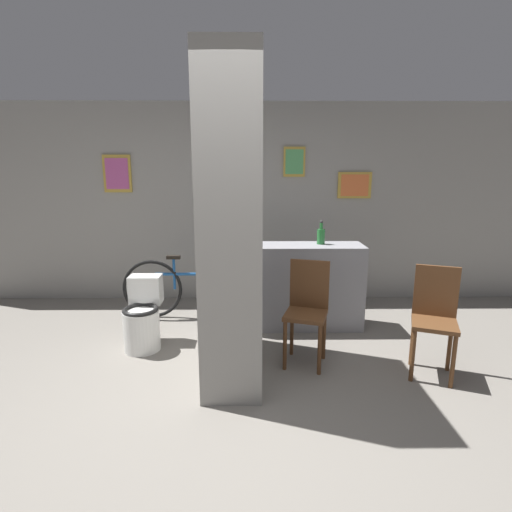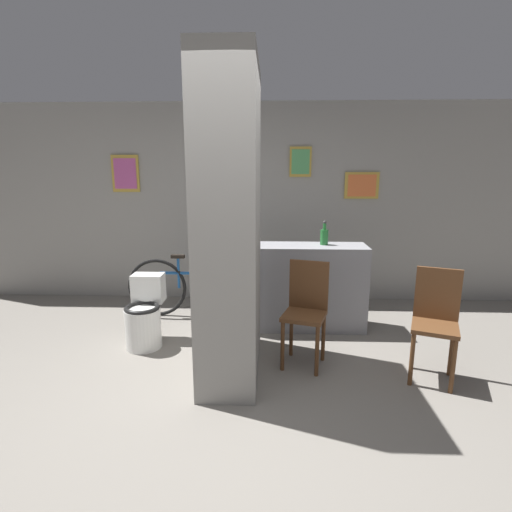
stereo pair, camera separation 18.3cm
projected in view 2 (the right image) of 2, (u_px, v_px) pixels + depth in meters
ground_plane at (226, 405)px, 3.05m from camera, size 14.00×14.00×0.00m
wall_back at (247, 204)px, 5.33m from camera, size 8.00×0.09×2.60m
pillar_center at (230, 225)px, 3.35m from camera, size 0.50×1.21×2.60m
counter_shelf at (299, 287)px, 4.47m from camera, size 1.45×0.44×0.95m
toilet at (144, 316)px, 4.04m from camera, size 0.35×0.51×0.70m
chair_near_pillar at (306, 308)px, 3.63m from camera, size 0.45×0.45×0.95m
chair_by_doorway at (435, 319)px, 3.36m from camera, size 0.47×0.47×0.95m
bicycle at (201, 287)px, 4.81m from camera, size 1.78×0.42×0.77m
bottle_tall at (324, 236)px, 4.37m from camera, size 0.09×0.09×0.27m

